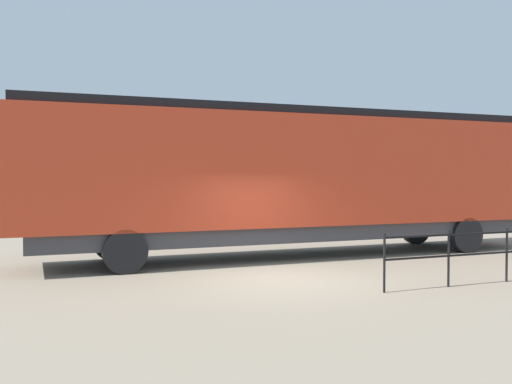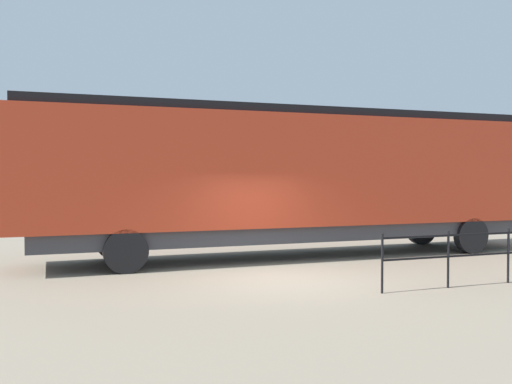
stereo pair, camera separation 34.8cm
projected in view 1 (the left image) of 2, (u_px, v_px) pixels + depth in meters
name	position (u px, v px, depth m)	size (l,w,h in m)	color
ground_plane	(280.00, 279.00, 13.13)	(120.00, 120.00, 0.00)	gray
locomotive	(313.00, 175.00, 17.05)	(2.80, 16.48, 4.35)	red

